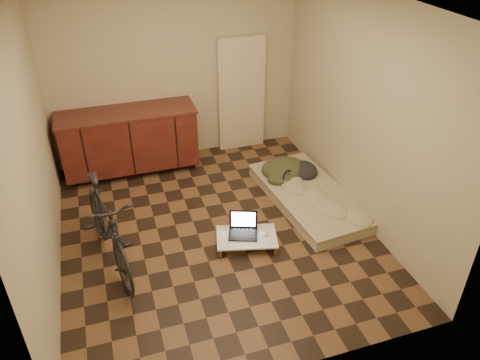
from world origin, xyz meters
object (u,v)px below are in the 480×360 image
object	(u,v)px
bicycle	(106,223)
laptop	(243,229)
futon	(309,196)
lap_desk	(247,237)

from	to	relation	value
bicycle	laptop	size ratio (longest dim) A/B	4.09
bicycle	futon	distance (m)	2.57
bicycle	futon	xyz separation A→B (m)	(2.50, 0.39, -0.45)
futon	lap_desk	distance (m)	1.17
bicycle	lap_desk	size ratio (longest dim) A/B	2.15
lap_desk	bicycle	bearing A→B (deg)	-172.31
futon	bicycle	bearing A→B (deg)	-176.51
bicycle	futon	size ratio (longest dim) A/B	0.86
futon	lap_desk	world-z (taller)	futon
bicycle	lap_desk	xyz separation A→B (m)	(1.47, -0.17, -0.43)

